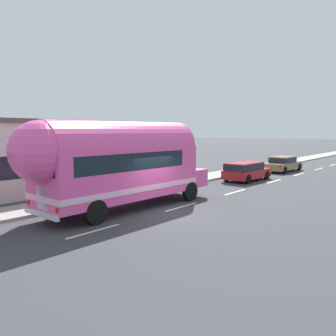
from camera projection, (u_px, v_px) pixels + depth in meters
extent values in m
plane|color=#38383D|center=(163.00, 212.00, 15.54)|extent=(300.00, 300.00, 0.00)
cube|color=silver|center=(94.00, 231.00, 12.58)|extent=(0.14, 2.40, 0.01)
cube|color=silver|center=(181.00, 207.00, 16.59)|extent=(0.14, 2.40, 0.01)
cube|color=silver|center=(235.00, 192.00, 20.63)|extent=(0.14, 2.40, 0.01)
cube|color=silver|center=(274.00, 181.00, 25.05)|extent=(0.14, 2.40, 0.01)
cube|color=silver|center=(299.00, 174.00, 29.02)|extent=(0.14, 2.40, 0.01)
cube|color=silver|center=(319.00, 169.00, 33.19)|extent=(0.14, 2.40, 0.01)
cube|color=silver|center=(333.00, 165.00, 36.93)|extent=(0.14, 2.40, 0.01)
cube|color=silver|center=(228.00, 178.00, 26.96)|extent=(0.12, 80.00, 0.01)
cube|color=gray|center=(201.00, 178.00, 26.19)|extent=(2.37, 90.00, 0.15)
cube|color=#EA4C9E|center=(123.00, 173.00, 15.90)|extent=(2.61, 8.17, 2.30)
cylinder|color=#EA4C9E|center=(122.00, 148.00, 15.78)|extent=(2.56, 8.07, 2.45)
sphere|color=#EA4C9E|center=(41.00, 152.00, 12.76)|extent=(2.40, 2.40, 2.40)
cube|color=#EA4C9E|center=(185.00, 177.00, 19.53)|extent=(2.28, 1.33, 0.95)
cube|color=#F4B2D6|center=(123.00, 186.00, 15.98)|extent=(2.65, 8.21, 0.24)
cube|color=black|center=(118.00, 160.00, 15.61)|extent=(2.62, 6.37, 0.76)
cube|color=black|center=(42.00, 165.00, 12.81)|extent=(2.00, 0.11, 0.84)
cube|color=#F4B2D6|center=(43.00, 198.00, 12.93)|extent=(0.80, 0.07, 0.90)
cube|color=silver|center=(41.00, 214.00, 12.93)|extent=(2.34, 0.17, 0.20)
sphere|color=red|center=(29.00, 202.00, 13.64)|extent=(0.20, 0.20, 0.20)
sphere|color=red|center=(58.00, 210.00, 12.28)|extent=(0.20, 0.20, 0.20)
cube|color=black|center=(178.00, 154.00, 18.93)|extent=(2.14, 0.13, 0.96)
cube|color=silver|center=(192.00, 178.00, 20.06)|extent=(0.90, 0.11, 0.56)
cylinder|color=black|center=(157.00, 187.00, 19.56)|extent=(0.27, 1.00, 1.00)
cylinder|color=black|center=(190.00, 191.00, 18.04)|extent=(0.27, 1.00, 1.00)
cylinder|color=black|center=(63.00, 204.00, 14.94)|extent=(0.27, 1.00, 1.00)
cylinder|color=black|center=(96.00, 212.00, 13.42)|extent=(0.27, 1.00, 1.00)
cube|color=#A5191E|center=(247.00, 173.00, 25.47)|extent=(1.96, 4.35, 0.60)
cube|color=#A5191E|center=(244.00, 166.00, 25.05)|extent=(1.72, 3.09, 0.55)
cube|color=black|center=(244.00, 167.00, 25.06)|extent=(1.78, 3.14, 0.43)
cube|color=red|center=(222.00, 173.00, 24.38)|extent=(0.20, 0.05, 0.14)
cube|color=red|center=(242.00, 175.00, 23.33)|extent=(0.20, 0.05, 0.14)
cylinder|color=black|center=(246.00, 173.00, 27.14)|extent=(0.22, 0.65, 0.64)
cylinder|color=black|center=(267.00, 175.00, 25.98)|extent=(0.22, 0.65, 0.64)
cylinder|color=black|center=(227.00, 177.00, 25.00)|extent=(0.22, 0.65, 0.64)
cylinder|color=black|center=(248.00, 179.00, 23.84)|extent=(0.22, 0.65, 0.64)
cube|color=olive|center=(283.00, 166.00, 31.12)|extent=(1.93, 4.75, 0.60)
cube|color=olive|center=(283.00, 160.00, 30.96)|extent=(1.66, 2.40, 0.55)
cube|color=black|center=(283.00, 160.00, 30.97)|extent=(1.72, 2.44, 0.43)
cube|color=red|center=(263.00, 165.00, 29.86)|extent=(0.20, 0.05, 0.14)
cube|color=red|center=(280.00, 166.00, 28.84)|extent=(0.20, 0.05, 0.14)
cylinder|color=black|center=(281.00, 166.00, 32.93)|extent=(0.22, 0.65, 0.64)
cylinder|color=black|center=(299.00, 167.00, 31.80)|extent=(0.22, 0.65, 0.64)
cylinder|color=black|center=(266.00, 169.00, 30.48)|extent=(0.22, 0.65, 0.64)
cylinder|color=black|center=(285.00, 170.00, 29.35)|extent=(0.22, 0.65, 0.64)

